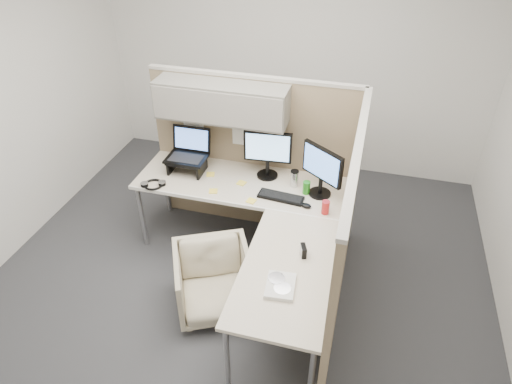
% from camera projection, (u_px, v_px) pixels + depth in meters
% --- Properties ---
extents(ground, '(4.50, 4.50, 0.00)m').
position_uv_depth(ground, '(238.00, 281.00, 4.21)').
color(ground, '#303134').
rests_on(ground, ground).
extents(partition_back, '(2.00, 0.36, 1.63)m').
position_uv_depth(partition_back, '(240.00, 131.00, 4.28)').
color(partition_back, '#8C775B').
rests_on(partition_back, ground).
extents(partition_right, '(0.07, 2.03, 1.63)m').
position_uv_depth(partition_right, '(346.00, 234.00, 3.49)').
color(partition_right, '#8C775B').
rests_on(partition_right, ground).
extents(desk, '(2.00, 1.98, 0.73)m').
position_uv_depth(desk, '(255.00, 216.00, 3.89)').
color(desk, beige).
rests_on(desk, ground).
extents(office_chair, '(0.81, 0.79, 0.63)m').
position_uv_depth(office_chair, '(213.00, 279.00, 3.79)').
color(office_chair, '#BDB696').
rests_on(office_chair, ground).
extents(monitor_left, '(0.44, 0.20, 0.47)m').
position_uv_depth(monitor_left, '(268.00, 151.00, 4.16)').
color(monitor_left, black).
rests_on(monitor_left, desk).
extents(monitor_right, '(0.38, 0.29, 0.47)m').
position_uv_depth(monitor_right, '(322.00, 168.00, 3.92)').
color(monitor_right, black).
rests_on(monitor_right, desk).
extents(laptop_station, '(0.38, 0.32, 0.39)m').
position_uv_depth(laptop_station, '(188.00, 156.00, 4.33)').
color(laptop_station, black).
rests_on(laptop_station, desk).
extents(keyboard, '(0.42, 0.17, 0.02)m').
position_uv_depth(keyboard, '(281.00, 197.00, 4.02)').
color(keyboard, black).
rests_on(keyboard, desk).
extents(mouse, '(0.10, 0.08, 0.03)m').
position_uv_depth(mouse, '(306.00, 206.00, 3.91)').
color(mouse, black).
rests_on(mouse, desk).
extents(travel_mug, '(0.08, 0.08, 0.16)m').
position_uv_depth(travel_mug, '(294.00, 178.00, 4.14)').
color(travel_mug, silver).
rests_on(travel_mug, desk).
extents(soda_can_green, '(0.07, 0.07, 0.12)m').
position_uv_depth(soda_can_green, '(325.00, 207.00, 3.82)').
color(soda_can_green, '#B21E1E').
rests_on(soda_can_green, desk).
extents(soda_can_silver, '(0.07, 0.07, 0.12)m').
position_uv_depth(soda_can_silver, '(306.00, 188.00, 4.06)').
color(soda_can_silver, '#268C1E').
rests_on(soda_can_silver, desk).
extents(sticky_note_a, '(0.09, 0.09, 0.01)m').
position_uv_depth(sticky_note_a, '(213.00, 191.00, 4.11)').
color(sticky_note_a, yellow).
rests_on(sticky_note_a, desk).
extents(sticky_note_b, '(0.09, 0.09, 0.01)m').
position_uv_depth(sticky_note_b, '(251.00, 201.00, 3.99)').
color(sticky_note_b, yellow).
rests_on(sticky_note_b, desk).
extents(sticky_note_c, '(0.09, 0.09, 0.01)m').
position_uv_depth(sticky_note_c, '(211.00, 174.00, 4.34)').
color(sticky_note_c, yellow).
rests_on(sticky_note_c, desk).
extents(sticky_note_d, '(0.09, 0.09, 0.01)m').
position_uv_depth(sticky_note_d, '(241.00, 183.00, 4.22)').
color(sticky_note_d, yellow).
rests_on(sticky_note_d, desk).
extents(headphones, '(0.24, 0.24, 0.03)m').
position_uv_depth(headphones, '(153.00, 184.00, 4.18)').
color(headphones, black).
rests_on(headphones, desk).
extents(paper_stack, '(0.22, 0.27, 0.03)m').
position_uv_depth(paper_stack, '(280.00, 286.00, 3.15)').
color(paper_stack, white).
rests_on(paper_stack, desk).
extents(desk_clock, '(0.06, 0.10, 0.09)m').
position_uv_depth(desk_clock, '(303.00, 251.00, 3.40)').
color(desk_clock, black).
rests_on(desk_clock, desk).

